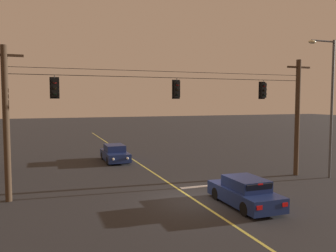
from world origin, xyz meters
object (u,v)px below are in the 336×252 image
at_px(traffic_light_leftmost, 55,88).
at_px(car_oncoming_lead, 115,154).
at_px(street_lamp_corner, 329,97).
at_px(traffic_light_centre, 263,90).
at_px(car_waiting_near_lane, 245,193).
at_px(traffic_light_left_inner, 177,89).

xyz_separation_m(traffic_light_leftmost, car_oncoming_lead, (4.96, 9.53, -5.09)).
height_order(car_oncoming_lead, street_lamp_corner, street_lamp_corner).
xyz_separation_m(traffic_light_centre, car_waiting_near_lane, (-4.30, -4.70, -5.09)).
distance_m(traffic_light_centre, car_waiting_near_lane, 8.15).
xyz_separation_m(car_waiting_near_lane, street_lamp_corner, (8.33, 3.33, 4.65)).
bearing_deg(traffic_light_left_inner, car_oncoming_lead, 100.78).
height_order(traffic_light_left_inner, traffic_light_centre, same).
bearing_deg(car_waiting_near_lane, car_oncoming_lead, 103.74).
height_order(traffic_light_centre, car_waiting_near_lane, traffic_light_centre).
xyz_separation_m(traffic_light_leftmost, car_waiting_near_lane, (8.44, -4.70, -5.09)).
bearing_deg(traffic_light_left_inner, street_lamp_corner, -7.82).
height_order(traffic_light_leftmost, street_lamp_corner, street_lamp_corner).
bearing_deg(car_waiting_near_lane, traffic_light_left_inner, 109.51).
distance_m(car_waiting_near_lane, street_lamp_corner, 10.10).
height_order(traffic_light_centre, car_oncoming_lead, traffic_light_centre).
relative_size(traffic_light_leftmost, street_lamp_corner, 0.14).
bearing_deg(traffic_light_leftmost, car_waiting_near_lane, -29.12).
relative_size(traffic_light_left_inner, traffic_light_centre, 1.00).
bearing_deg(traffic_light_left_inner, traffic_light_leftmost, 180.00).
bearing_deg(car_oncoming_lead, traffic_light_leftmost, -117.49).
distance_m(traffic_light_centre, street_lamp_corner, 4.28).
distance_m(traffic_light_leftmost, car_waiting_near_lane, 10.91).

